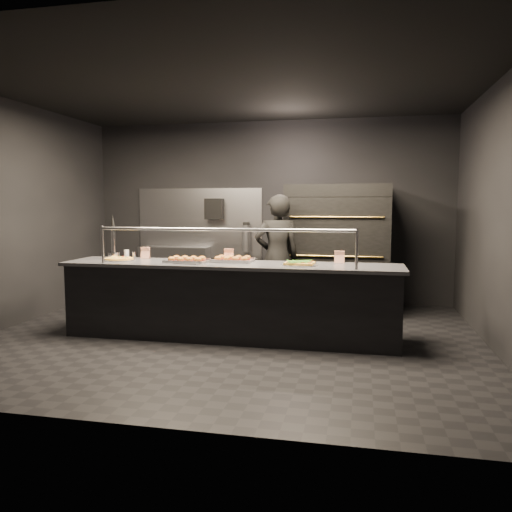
% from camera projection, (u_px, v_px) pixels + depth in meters
% --- Properties ---
extents(room, '(6.04, 6.00, 3.00)m').
position_uv_depth(room, '(229.00, 215.00, 5.99)').
color(room, black).
rests_on(room, ground).
extents(service_counter, '(4.10, 0.78, 1.37)m').
position_uv_depth(service_counter, '(230.00, 300.00, 6.05)').
color(service_counter, black).
rests_on(service_counter, ground).
extents(pizza_oven, '(1.50, 1.23, 1.91)m').
position_uv_depth(pizza_oven, '(338.00, 248.00, 7.60)').
color(pizza_oven, black).
rests_on(pizza_oven, ground).
extents(prep_shelf, '(1.20, 0.35, 0.90)m').
position_uv_depth(prep_shelf, '(175.00, 273.00, 8.64)').
color(prep_shelf, '#99999E').
rests_on(prep_shelf, ground).
extents(towel_dispenser, '(0.30, 0.20, 0.35)m').
position_uv_depth(towel_dispenser, '(214.00, 209.00, 8.45)').
color(towel_dispenser, black).
rests_on(towel_dispenser, room).
extents(fire_extinguisher, '(0.14, 0.14, 0.51)m').
position_uv_depth(fire_extinguisher, '(246.00, 238.00, 8.39)').
color(fire_extinguisher, '#B2B2B7').
rests_on(fire_extinguisher, room).
extents(beer_tap, '(0.15, 0.21, 0.58)m').
position_uv_depth(beer_tap, '(113.00, 246.00, 6.46)').
color(beer_tap, silver).
rests_on(beer_tap, service_counter).
extents(round_pizza, '(0.41, 0.41, 0.03)m').
position_uv_depth(round_pizza, '(119.00, 259.00, 6.31)').
color(round_pizza, silver).
rests_on(round_pizza, service_counter).
extents(slider_tray_a, '(0.56, 0.46, 0.08)m').
position_uv_depth(slider_tray_a, '(187.00, 260.00, 6.07)').
color(slider_tray_a, silver).
rests_on(slider_tray_a, service_counter).
extents(slider_tray_b, '(0.50, 0.38, 0.08)m').
position_uv_depth(slider_tray_b, '(233.00, 259.00, 6.14)').
color(slider_tray_b, silver).
rests_on(slider_tray_b, service_counter).
extents(square_pizza, '(0.42, 0.42, 0.05)m').
position_uv_depth(square_pizza, '(300.00, 264.00, 5.80)').
color(square_pizza, silver).
rests_on(square_pizza, service_counter).
extents(condiment_jar, '(0.17, 0.07, 0.11)m').
position_uv_depth(condiment_jar, '(129.00, 254.00, 6.57)').
color(condiment_jar, silver).
rests_on(condiment_jar, service_counter).
extents(tent_cards, '(2.63, 0.04, 0.15)m').
position_uv_depth(tent_cards, '(235.00, 255.00, 6.27)').
color(tent_cards, white).
rests_on(tent_cards, service_counter).
extents(trash_bin, '(0.44, 0.44, 0.74)m').
position_uv_depth(trash_bin, '(244.00, 281.00, 8.20)').
color(trash_bin, black).
rests_on(trash_bin, ground).
extents(worker, '(0.75, 0.63, 1.76)m').
position_uv_depth(worker, '(277.00, 257.00, 7.03)').
color(worker, black).
rests_on(worker, ground).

